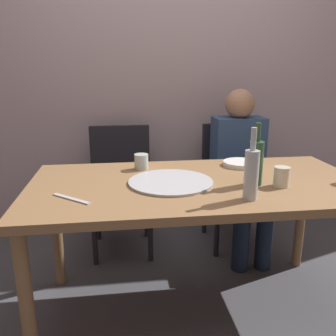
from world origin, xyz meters
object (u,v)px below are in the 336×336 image
Objects in this scene: wine_bottle at (251,173)px; chair_left at (121,181)px; tumbler_near at (282,177)px; table_knife at (71,199)px; tumbler_far at (141,162)px; pizza_tray at (171,182)px; beer_bottle at (256,162)px; plate_stack at (241,164)px; chair_right at (233,176)px; guest_in_sweater at (241,165)px; dining_table at (198,196)px.

wine_bottle reaches higher than chair_left.
tumbler_near is 0.99m from table_knife.
wine_bottle is 0.70m from tumbler_far.
pizza_tray is 0.30m from tumbler_far.
pizza_tray is at bearing 169.28° from beer_bottle.
plate_stack is 0.64m from chair_right.
beer_bottle is 1.51× the size of plate_stack.
wine_bottle is 1.29m from chair_left.
table_knife is (-0.92, -0.44, -0.01)m from plate_stack.
tumbler_far is 0.07× the size of guest_in_sweater.
beer_bottle reaches higher than table_knife.
plate_stack is (0.58, -0.00, -0.03)m from tumbler_far.
beer_bottle is 0.82m from guest_in_sweater.
chair_left is (-0.25, 0.83, -0.25)m from pizza_tray.
guest_in_sweater is at bearing 75.57° from beer_bottle.
table_knife is at bearing 43.31° from chair_right.
table_knife is 1.37m from guest_in_sweater.
wine_bottle reaches higher than pizza_tray.
guest_in_sweater reaches higher than beer_bottle.
beer_bottle is (0.27, -0.08, 0.19)m from dining_table.
tumbler_near reaches higher than tumbler_far.
plate_stack is 0.23× the size of chair_right.
plate_stack is at bearing 70.14° from guest_in_sweater.
guest_in_sweater is (0.29, 0.95, -0.23)m from wine_bottle.
chair_left is (-0.70, 0.56, -0.25)m from plate_stack.
tumbler_near is 0.40m from plate_stack.
wine_bottle reaches higher than plate_stack.
dining_table is at bearing 162.78° from beer_bottle.
beer_bottle reaches higher than chair_right.
plate_stack reaches higher than pizza_tray.
tumbler_far is 0.64m from chair_left.
chair_left is at bearing 125.80° from beer_bottle.
pizza_tray is 0.43m from wine_bottle.
chair_right is at bearing -180.00° from chair_left.
table_knife is at bearing 172.63° from wine_bottle.
table_knife is at bearing -163.78° from dining_table.
table_knife is 0.24× the size of chair_left.
tumbler_near is (0.21, 0.15, -0.07)m from wine_bottle.
table_knife is 1.49m from chair_right.
tumbler_far reaches higher than table_knife.
guest_in_sweater reaches higher than dining_table.
chair_right reaches higher than dining_table.
guest_in_sweater is at bearing -100.54° from table_knife.
chair_right reaches higher than table_knife.
beer_bottle reaches higher than tumbler_far.
wine_bottle reaches higher than dining_table.
plate_stack is 0.17× the size of guest_in_sweater.
plate_stack is at bearing 30.81° from pizza_tray.
pizza_tray is 2.09× the size of plate_stack.
guest_in_sweater reaches higher than tumbler_far.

